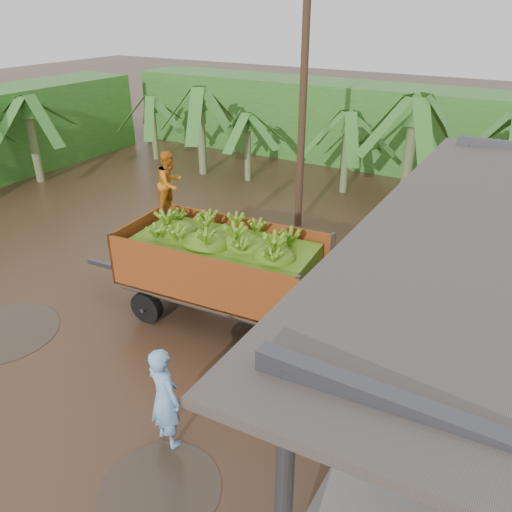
% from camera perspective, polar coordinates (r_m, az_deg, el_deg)
% --- Properties ---
extents(ground, '(100.00, 100.00, 0.00)m').
position_cam_1_polar(ground, '(11.95, -11.70, -9.06)').
color(ground, black).
rests_on(ground, ground).
extents(hedge_north, '(22.00, 3.00, 3.60)m').
position_cam_1_polar(hedge_north, '(25.10, 9.50, 14.90)').
color(hedge_north, '#2D661E').
rests_on(hedge_north, ground).
extents(banana_trailer, '(6.67, 2.69, 3.80)m').
position_cam_1_polar(banana_trailer, '(11.75, -3.97, -0.90)').
color(banana_trailer, '#BE531B').
rests_on(banana_trailer, ground).
extents(man_blue, '(0.82, 0.64, 1.98)m').
position_cam_1_polar(man_blue, '(8.87, -10.42, -15.58)').
color(man_blue, '#78A7DA').
rests_on(man_blue, ground).
extents(man_grey, '(1.04, 0.45, 1.77)m').
position_cam_1_polar(man_grey, '(9.88, 19.31, -12.54)').
color(man_grey, slate).
rests_on(man_grey, ground).
extents(utility_pole, '(1.20, 0.24, 8.44)m').
position_cam_1_polar(utility_pole, '(16.29, 5.40, 17.55)').
color(utility_pole, '#47301E').
rests_on(utility_pole, ground).
extents(banana_plants, '(24.54, 20.02, 4.24)m').
position_cam_1_polar(banana_plants, '(18.39, -10.61, 10.59)').
color(banana_plants, '#2D661E').
rests_on(banana_plants, ground).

